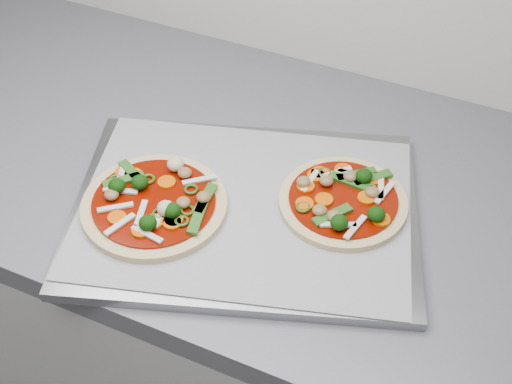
% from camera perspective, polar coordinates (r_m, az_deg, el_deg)
% --- Properties ---
extents(baking_tray, '(0.55, 0.48, 0.02)m').
position_cam_1_polar(baking_tray, '(0.98, -0.88, -1.49)').
color(baking_tray, gray).
rests_on(baking_tray, countertop).
extents(parchment, '(0.52, 0.44, 0.00)m').
position_cam_1_polar(parchment, '(0.97, -0.89, -1.14)').
color(parchment, gray).
rests_on(parchment, baking_tray).
extents(pizza_left, '(0.20, 0.20, 0.03)m').
position_cam_1_polar(pizza_left, '(0.97, -8.11, -0.88)').
color(pizza_left, '#E4BF7F').
rests_on(pizza_left, parchment).
extents(pizza_right, '(0.21, 0.21, 0.03)m').
position_cam_1_polar(pizza_right, '(0.98, 7.03, -0.60)').
color(pizza_right, '#E4BF7F').
rests_on(pizza_right, parchment).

